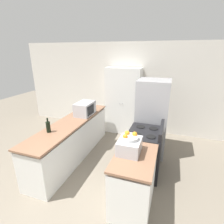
% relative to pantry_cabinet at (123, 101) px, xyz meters
% --- Properties ---
extents(ground_plane, '(14.00, 14.00, 0.00)m').
position_rel_pantry_cabinet_xyz_m(ground_plane, '(0.09, -3.16, -0.96)').
color(ground_plane, slate).
extents(wall_back, '(7.00, 0.06, 2.60)m').
position_rel_pantry_cabinet_xyz_m(wall_back, '(0.09, 0.29, 0.34)').
color(wall_back, silver).
rests_on(wall_back, ground_plane).
extents(counter_left, '(0.60, 2.67, 0.88)m').
position_rel_pantry_cabinet_xyz_m(counter_left, '(-0.72, -1.72, -0.53)').
color(counter_left, silver).
rests_on(counter_left, ground_plane).
extents(counter_right, '(0.60, 0.94, 0.88)m').
position_rel_pantry_cabinet_xyz_m(counter_right, '(0.90, -2.59, -0.53)').
color(counter_right, silver).
rests_on(counter_right, ground_plane).
extents(pantry_cabinet, '(0.99, 0.50, 1.92)m').
position_rel_pantry_cabinet_xyz_m(pantry_cabinet, '(0.00, 0.00, 0.00)').
color(pantry_cabinet, white).
rests_on(pantry_cabinet, ground_plane).
extents(stove, '(0.66, 0.79, 1.04)m').
position_rel_pantry_cabinet_xyz_m(stove, '(0.92, -1.70, -0.51)').
color(stove, black).
rests_on(stove, ground_plane).
extents(refrigerator, '(0.72, 0.69, 1.76)m').
position_rel_pantry_cabinet_xyz_m(refrigerator, '(0.94, -0.93, -0.08)').
color(refrigerator, '#A3A3A8').
rests_on(refrigerator, ground_plane).
extents(microwave, '(0.36, 0.54, 0.31)m').
position_rel_pantry_cabinet_xyz_m(microwave, '(-0.62, -1.23, 0.08)').
color(microwave, '#B2B2B7').
rests_on(microwave, counter_left).
extents(wine_bottle, '(0.08, 0.08, 0.29)m').
position_rel_pantry_cabinet_xyz_m(wine_bottle, '(-0.83, -2.32, 0.04)').
color(wine_bottle, black).
rests_on(wine_bottle, counter_left).
extents(toaster_oven, '(0.34, 0.39, 0.21)m').
position_rel_pantry_cabinet_xyz_m(toaster_oven, '(0.79, -2.51, 0.03)').
color(toaster_oven, '#B2B2B7').
rests_on(toaster_oven, counter_right).
extents(fruit_bowl, '(0.26, 0.26, 0.10)m').
position_rel_pantry_cabinet_xyz_m(fruit_bowl, '(0.78, -2.48, 0.17)').
color(fruit_bowl, silver).
rests_on(fruit_bowl, toaster_oven).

